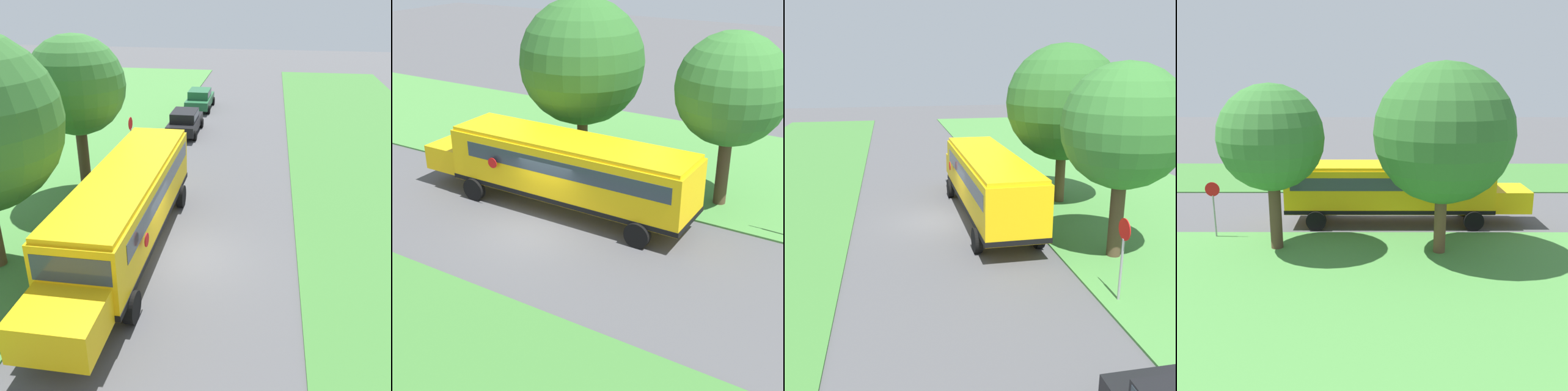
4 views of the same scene
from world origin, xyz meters
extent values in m
plane|color=#4C4C4F|center=(0.00, 0.00, 0.00)|extent=(120.00, 120.00, 0.00)
cube|color=#47843D|center=(-10.00, 0.00, 0.04)|extent=(12.00, 80.00, 0.08)
cube|color=yellow|center=(-2.25, 0.37, 1.90)|extent=(2.50, 10.50, 2.20)
cube|color=yellow|center=(-2.25, -5.83, 1.35)|extent=(2.20, 1.90, 1.10)
cube|color=yellow|center=(-2.25, 0.37, 3.08)|extent=(2.35, 10.29, 0.16)
cube|color=black|center=(-2.25, 0.37, 0.92)|extent=(2.54, 10.54, 0.20)
cube|color=#2D3842|center=(-2.25, 0.67, 2.36)|extent=(2.53, 9.24, 0.64)
cube|color=#2D3842|center=(-2.25, -4.83, 2.36)|extent=(2.25, 0.12, 0.80)
cylinder|color=red|center=(-0.82, -2.52, 2.05)|extent=(0.03, 0.44, 0.44)
cylinder|color=black|center=(-1.00, -3.83, 0.50)|extent=(0.30, 1.00, 1.00)
cylinder|color=black|center=(-3.50, -3.83, 0.50)|extent=(0.30, 1.00, 1.00)
cylinder|color=black|center=(-1.00, 4.05, 0.50)|extent=(0.30, 1.00, 1.00)
cylinder|color=black|center=(-3.50, 4.05, 0.50)|extent=(0.30, 1.00, 1.00)
cylinder|color=brown|center=(-6.54, -1.69, 1.54)|extent=(0.51, 0.51, 3.08)
sphere|color=#2D6628|center=(-6.54, -1.69, 5.25)|extent=(5.79, 5.79, 5.79)
sphere|color=#2D6628|center=(-6.34, -1.81, 4.97)|extent=(3.69, 3.69, 3.69)
cylinder|color=#4C3826|center=(-6.05, 5.49, 1.66)|extent=(0.53, 0.53, 3.32)
sphere|color=#33702D|center=(-6.05, 5.49, 5.01)|extent=(4.51, 4.51, 4.51)
sphere|color=#33702D|center=(-6.73, 5.12, 5.10)|extent=(2.70, 2.70, 2.70)
camera|label=1|loc=(2.53, -14.26, 9.16)|focal=42.00mm
camera|label=2|loc=(14.87, 11.45, 10.40)|focal=50.00mm
camera|label=3|loc=(2.09, 20.41, 7.16)|focal=42.00mm
camera|label=4|loc=(-25.25, 1.18, 7.57)|focal=42.00mm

